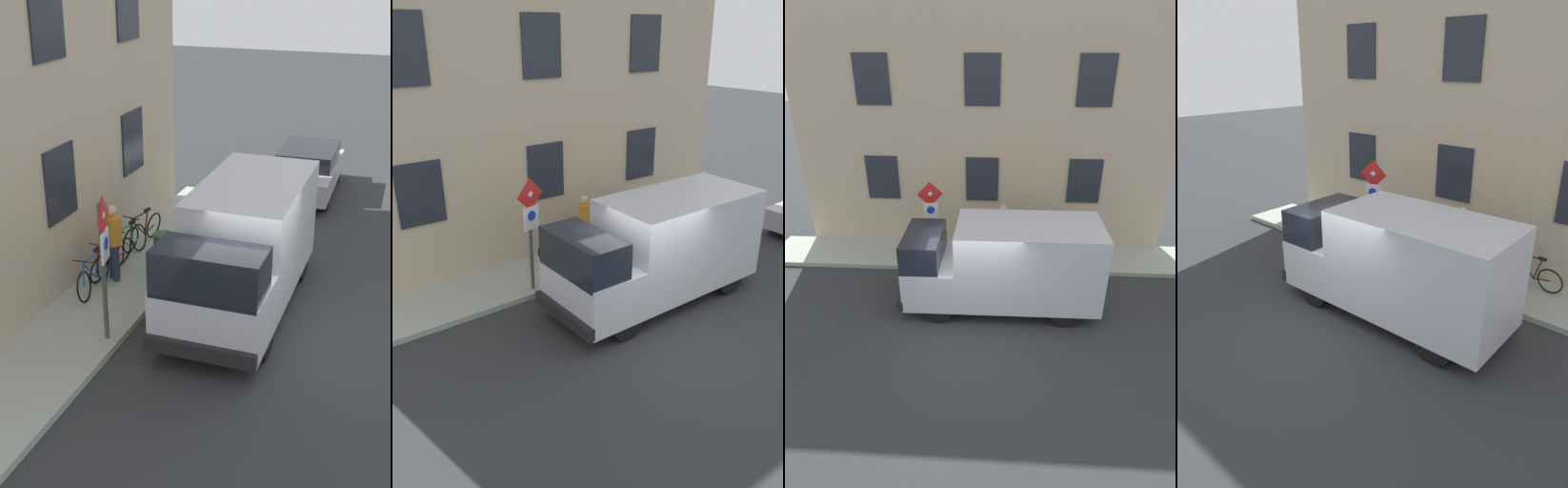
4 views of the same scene
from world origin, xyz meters
The scene contains 11 objects.
ground_plane centered at (0.00, 0.00, 0.00)m, with size 80.00×80.00×0.00m, color #2C2E30.
sidewalk_slab centered at (3.54, 0.00, 0.07)m, with size 1.93×14.43×0.14m, color #A0A79A.
building_facade centered at (4.85, 0.00, 3.92)m, with size 0.75×12.43×7.83m.
sign_post_stacked centered at (2.78, 1.49, 1.95)m, with size 0.20×0.55×2.70m.
delivery_van centered at (0.87, -0.85, 1.33)m, with size 2.04×5.34×2.50m.
bicycle_black centered at (3.95, -2.66, 0.51)m, with size 0.48×1.71×0.89m.
bicycle_green centered at (3.95, -1.82, 0.51)m, with size 0.46×1.72×0.89m.
bicycle_red centered at (3.95, -0.97, 0.51)m, with size 0.46×1.72×0.89m.
bicycle_blue centered at (3.95, -0.13, 0.51)m, with size 0.46×1.71×0.89m.
pedestrian centered at (3.76, -0.75, 1.07)m, with size 0.47×0.46×1.72m.
litter_bin centered at (2.92, -1.51, 0.59)m, with size 0.44×0.44×0.90m, color #2D5133.
Camera 3 is at (-8.65, -0.75, 6.83)m, focal length 29.74 mm.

